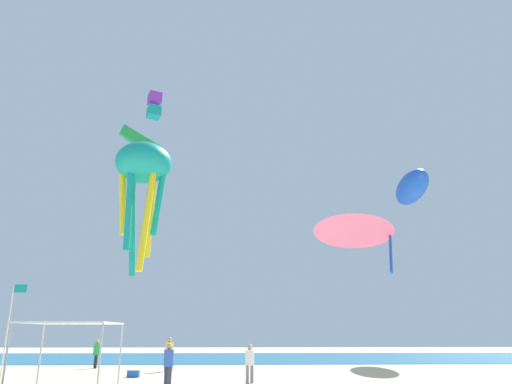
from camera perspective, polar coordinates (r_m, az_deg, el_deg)
name	(u,v)px	position (r m, az deg, el deg)	size (l,w,h in m)	color
ocean_strip	(258,358)	(42.15, 0.30, -19.73)	(110.00, 18.48, 0.03)	#1E6B93
canopy_tent	(71,326)	(19.67, -21.81, -15.03)	(3.27, 2.94, 2.43)	#B2B2B7
person_near_tent	(97,351)	(31.17, -19.06, -18.05)	(0.40, 0.42, 1.67)	black
person_leftmost	(169,351)	(27.68, -10.66, -18.73)	(0.48, 0.43, 1.81)	brown
person_central	(169,361)	(19.88, -10.72, -19.79)	(0.39, 0.39, 1.65)	#33384C
person_rightmost	(250,360)	(20.99, -0.78, -20.01)	(0.38, 0.38, 1.58)	slate
banner_flag	(10,323)	(23.06, -28.07, -14.11)	(0.61, 0.06, 4.07)	silver
cooler_box	(134,373)	(24.53, -14.86, -20.81)	(0.57, 0.37, 0.35)	blue
kite_octopus_teal	(143,169)	(24.40, -13.74, 2.73)	(3.06, 3.06, 6.71)	teal
kite_parafoil_green	(141,141)	(48.02, -14.00, 6.09)	(3.86, 2.87, 2.77)	green
kite_inflatable_blue	(411,188)	(43.85, 18.61, 0.53)	(3.63, 8.27, 3.00)	blue
kite_delta_pink	(353,226)	(23.27, 11.92, -4.11)	(5.06, 5.08, 3.33)	pink
kite_box_purple	(154,106)	(41.31, -12.42, 10.37)	(1.40, 1.42, 2.26)	purple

